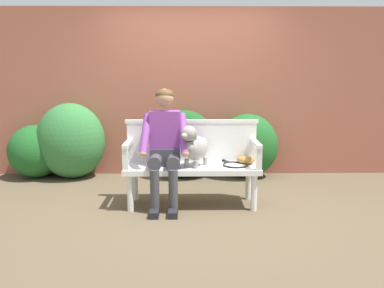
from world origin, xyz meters
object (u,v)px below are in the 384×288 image
garden_bench (192,171)px  tennis_racket (234,164)px  baseball_glove (246,160)px  dog_on_bench (194,146)px  person_seated (165,143)px

garden_bench → tennis_racket: size_ratio=2.69×
garden_bench → baseball_glove: 0.64m
garden_bench → dog_on_bench: dog_on_bench is taller
garden_bench → tennis_racket: bearing=1.6°
person_seated → tennis_racket: (0.79, 0.03, -0.26)m
garden_bench → baseball_glove: (0.63, 0.09, 0.11)m
garden_bench → tennis_racket: (0.48, 0.01, 0.07)m
dog_on_bench → tennis_racket: 0.52m
baseball_glove → garden_bench: bearing=-136.2°
dog_on_bench → tennis_racket: dog_on_bench is taller
baseball_glove → dog_on_bench: bearing=-130.9°
person_seated → dog_on_bench: bearing=-6.5°
person_seated → baseball_glove: size_ratio=6.08×
garden_bench → dog_on_bench: bearing=-65.2°
garden_bench → person_seated: bearing=-177.0°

